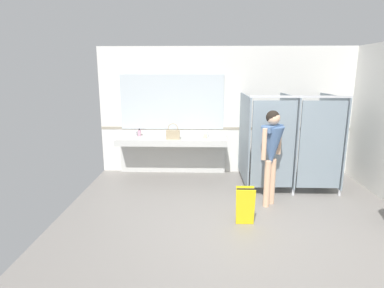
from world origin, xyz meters
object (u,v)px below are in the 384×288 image
paper_cup (205,136)px  handbag (173,134)px  wet_floor_sign (245,206)px  person_standing (272,146)px  soap_dispenser (139,133)px

paper_cup → handbag: bearing=-172.8°
wet_floor_sign → paper_cup: bearing=104.7°
handbag → wet_floor_sign: size_ratio=0.59×
person_standing → soap_dispenser: 3.20m
handbag → soap_dispenser: (-0.81, 0.32, -0.04)m
person_standing → handbag: bearing=141.4°
person_standing → handbag: 2.36m
soap_dispenser → paper_cup: bearing=-8.7°
wet_floor_sign → soap_dispenser: bearing=129.8°
handbag → wet_floor_sign: bearing=-59.4°
handbag → paper_cup: size_ratio=3.42×
person_standing → soap_dispenser: size_ratio=9.63×
soap_dispenser → wet_floor_sign: bearing=-50.2°
paper_cup → wet_floor_sign: bearing=-75.3°
handbag → soap_dispenser: 0.87m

